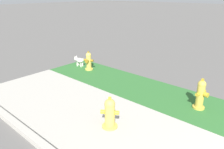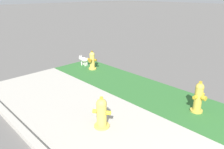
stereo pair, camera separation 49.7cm
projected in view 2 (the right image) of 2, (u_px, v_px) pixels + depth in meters
fire_hydrant_mid_block at (92, 61)px, 8.30m from camera, size 0.38×0.35×0.73m
fire_hydrant_far_end at (102, 113)px, 4.69m from camera, size 0.38×0.38×0.74m
fire_hydrant_by_grass_verge at (199, 97)px, 5.29m from camera, size 0.35×0.38×0.81m
small_white_dog at (83, 60)px, 8.80m from camera, size 0.46×0.23×0.41m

